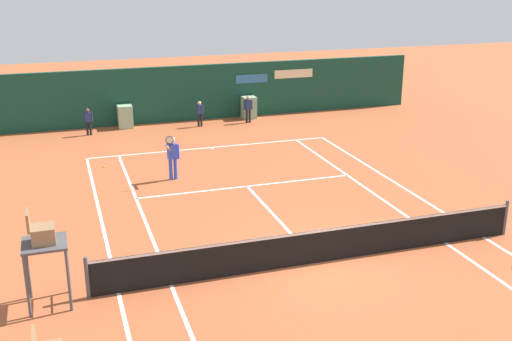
{
  "coord_description": "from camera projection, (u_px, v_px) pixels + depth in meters",
  "views": [
    {
      "loc": [
        -6.31,
        -13.95,
        7.65
      ],
      "look_at": [
        0.12,
        5.74,
        0.8
      ],
      "focal_mm": 43.9,
      "sensor_mm": 36.0,
      "label": 1
    }
  ],
  "objects": [
    {
      "name": "ball_kid_right_post",
      "position": [
        248.0,
        107.0,
        31.47
      ],
      "size": [
        0.46,
        0.19,
        1.37
      ],
      "rotation": [
        0.0,
        0.0,
        3.1
      ],
      "color": "black",
      "rests_on": "ground_plane"
    },
    {
      "name": "ground_plane",
      "position": [
        310.0,
        253.0,
        17.37
      ],
      "size": [
        80.0,
        80.0,
        0.01
      ],
      "color": "#A8512D"
    },
    {
      "name": "ball_kid_centre_post",
      "position": [
        88.0,
        120.0,
        29.17
      ],
      "size": [
        0.43,
        0.18,
        1.28
      ],
      "rotation": [
        0.0,
        0.0,
        3.16
      ],
      "color": "black",
      "rests_on": "ground_plane"
    },
    {
      "name": "tennis_net",
      "position": [
        318.0,
        245.0,
        16.69
      ],
      "size": [
        12.1,
        0.1,
        1.07
      ],
      "color": "#4C4C51",
      "rests_on": "ground_plane"
    },
    {
      "name": "tennis_ball_mid_court",
      "position": [
        104.0,
        167.0,
        24.68
      ],
      "size": [
        0.07,
        0.07,
        0.07
      ],
      "primitive_type": "sphere",
      "color": "#CCE033",
      "rests_on": "ground_plane"
    },
    {
      "name": "ball_kid_left_post",
      "position": [
        200.0,
        112.0,
        30.75
      ],
      "size": [
        0.42,
        0.18,
        1.27
      ],
      "rotation": [
        0.0,
        0.0,
        3.13
      ],
      "color": "black",
      "rests_on": "ground_plane"
    },
    {
      "name": "sponsor_back_wall",
      "position": [
        185.0,
        94.0,
        31.74
      ],
      "size": [
        25.0,
        1.02,
        2.81
      ],
      "color": "#144233",
      "rests_on": "ground_plane"
    },
    {
      "name": "umpire_chair",
      "position": [
        43.0,
        242.0,
        14.29
      ],
      "size": [
        1.0,
        1.0,
        2.4
      ],
      "rotation": [
        0.0,
        0.0,
        -1.57
      ],
      "color": "#47474C",
      "rests_on": "ground_plane"
    },
    {
      "name": "player_on_baseline",
      "position": [
        172.0,
        155.0,
        23.05
      ],
      "size": [
        0.6,
        0.7,
        1.84
      ],
      "rotation": [
        0.0,
        0.0,
        3.21
      ],
      "color": "blue",
      "rests_on": "ground_plane"
    }
  ]
}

